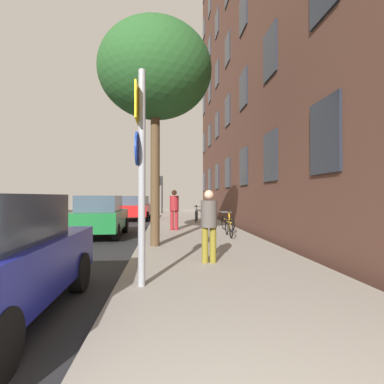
{
  "coord_description": "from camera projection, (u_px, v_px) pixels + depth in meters",
  "views": [
    {
      "loc": [
        -0.18,
        -1.0,
        1.6
      ],
      "look_at": [
        0.83,
        10.36,
        1.76
      ],
      "focal_mm": 28.47,
      "sensor_mm": 36.0,
      "label": 1
    }
  ],
  "objects": [
    {
      "name": "car_3",
      "position": [
        139.0,
        204.0,
        28.6
      ],
      "size": [
        1.88,
        4.11,
        1.62
      ],
      "color": "red",
      "rests_on": "road_asphalt"
    },
    {
      "name": "bicycle_1",
      "position": [
        228.0,
        222.0,
        13.09
      ],
      "size": [
        0.42,
        1.58,
        0.91
      ],
      "color": "black",
      "rests_on": "sidewalk"
    },
    {
      "name": "tree_near",
      "position": [
        155.0,
        72.0,
        9.17
      ],
      "size": [
        3.4,
        3.4,
        6.72
      ],
      "color": "#4C3823",
      "rests_on": "sidewalk"
    },
    {
      "name": "pedestrian_1",
      "position": [
        174.0,
        207.0,
        13.35
      ],
      "size": [
        0.41,
        0.41,
        1.76
      ],
      "color": "maroon",
      "rests_on": "sidewalk"
    },
    {
      "name": "traffic_light",
      "position": [
        161.0,
        187.0,
        26.55
      ],
      "size": [
        0.43,
        0.24,
        3.28
      ],
      "color": "black",
      "rests_on": "sidewalk"
    },
    {
      "name": "bicycle_0",
      "position": [
        229.0,
        226.0,
        11.2
      ],
      "size": [
        0.42,
        1.69,
        0.97
      ],
      "color": "black",
      "rests_on": "sidewalk"
    },
    {
      "name": "building_facade",
      "position": [
        239.0,
        12.0,
        15.91
      ],
      "size": [
        0.56,
        27.0,
        22.48
      ],
      "color": "#513328",
      "rests_on": "ground"
    },
    {
      "name": "ground_plane",
      "position": [
        122.0,
        227.0,
        15.72
      ],
      "size": [
        41.8,
        41.8,
        0.0
      ],
      "primitive_type": "plane",
      "color": "#332D28"
    },
    {
      "name": "pedestrian_0",
      "position": [
        209.0,
        221.0,
        6.8
      ],
      "size": [
        0.37,
        0.37,
        1.62
      ],
      "color": "olive",
      "rests_on": "sidewalk"
    },
    {
      "name": "car_2",
      "position": [
        136.0,
        208.0,
        20.35
      ],
      "size": [
        1.94,
        4.16,
        1.62
      ],
      "color": "red",
      "rests_on": "road_asphalt"
    },
    {
      "name": "road_asphalt",
      "position": [
        80.0,
        228.0,
        15.53
      ],
      "size": [
        7.0,
        38.0,
        0.01
      ],
      "primitive_type": "cube",
      "color": "#232326",
      "rests_on": "ground"
    },
    {
      "name": "car_1",
      "position": [
        101.0,
        216.0,
        11.99
      ],
      "size": [
        1.8,
        4.02,
        1.62
      ],
      "color": "#19662D",
      "rests_on": "road_asphalt"
    },
    {
      "name": "sidewalk",
      "position": [
        189.0,
        226.0,
        16.03
      ],
      "size": [
        4.2,
        38.0,
        0.12
      ],
      "primitive_type": "cube",
      "color": "gray",
      "rests_on": "ground"
    },
    {
      "name": "bicycle_2",
      "position": [
        196.0,
        215.0,
        17.88
      ],
      "size": [
        0.48,
        1.66,
        0.96
      ],
      "color": "black",
      "rests_on": "sidewalk"
    },
    {
      "name": "sign_post",
      "position": [
        140.0,
        163.0,
        5.05
      ],
      "size": [
        0.16,
        0.6,
        3.6
      ],
      "color": "gray",
      "rests_on": "sidewalk"
    }
  ]
}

